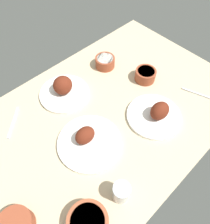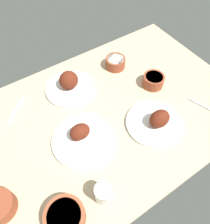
{
  "view_description": "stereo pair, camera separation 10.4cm",
  "coord_description": "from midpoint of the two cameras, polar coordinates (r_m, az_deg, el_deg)",
  "views": [
    {
      "loc": [
        -41.01,
        -43.4,
        91.17
      ],
      "look_at": [
        0.0,
        0.0,
        6.0
      ],
      "focal_mm": 34.62,
      "sensor_mm": 36.0,
      "label": 1
    },
    {
      "loc": [
        -32.87,
        -49.85,
        91.17
      ],
      "look_at": [
        0.0,
        0.0,
        6.0
      ],
      "focal_mm": 34.62,
      "sensor_mm": 36.0,
      "label": 2
    }
  ],
  "objects": [
    {
      "name": "plate_far_side",
      "position": [
        1.14,
        -6.82,
        6.99
      ],
      "size": [
        25.67,
        25.67,
        10.97
      ],
      "color": "white",
      "rests_on": "dining_table"
    },
    {
      "name": "bowl_cream",
      "position": [
        1.26,
        5.19,
        12.79
      ],
      "size": [
        11.05,
        11.05,
        5.98
      ],
      "color": "brown",
      "rests_on": "dining_table"
    },
    {
      "name": "plate_center_main",
      "position": [
        0.97,
        -2.85,
        -7.02
      ],
      "size": [
        28.62,
        28.62,
        8.67
      ],
      "color": "white",
      "rests_on": "dining_table"
    },
    {
      "name": "fork_loose",
      "position": [
        1.21,
        27.25,
        0.95
      ],
      "size": [
        6.5,
        16.6,
        0.8
      ],
      "primitive_type": "cube",
      "rotation": [
        0.0,
        0.0,
        1.9
      ],
      "color": "silver",
      "rests_on": "dining_table"
    },
    {
      "name": "plate_near_viewer",
      "position": [
        1.04,
        16.07,
        -2.64
      ],
      "size": [
        26.22,
        26.22,
        9.95
      ],
      "color": "white",
      "rests_on": "dining_table"
    },
    {
      "name": "dining_table",
      "position": [
        1.07,
        2.77,
        -1.43
      ],
      "size": [
        140.0,
        90.0,
        4.0
      ],
      "primitive_type": "cube",
      "color": "#C6B28E",
      "rests_on": "ground"
    },
    {
      "name": "spoon_loose",
      "position": [
        1.14,
        -19.97,
        0.52
      ],
      "size": [
        13.09,
        13.0,
        0.8
      ],
      "primitive_type": "cube",
      "rotation": [
        0.0,
        0.0,
        3.92
      ],
      "color": "silver",
      "rests_on": "dining_table"
    },
    {
      "name": "water_tumbler",
      "position": [
        0.85,
        3.22,
        -20.95
      ],
      "size": [
        6.64,
        6.64,
        9.19
      ],
      "primitive_type": "cylinder",
      "color": "silver",
      "rests_on": "dining_table"
    },
    {
      "name": "bowl_sauce",
      "position": [
        1.19,
        15.14,
        7.91
      ],
      "size": [
        11.07,
        11.07,
        6.22
      ],
      "color": "brown",
      "rests_on": "dining_table"
    },
    {
      "name": "bowl_soup",
      "position": [
        0.85,
        -6.77,
        -26.08
      ],
      "size": [
        14.71,
        14.71,
        5.99
      ],
      "color": "#A35133",
      "rests_on": "dining_table"
    }
  ]
}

